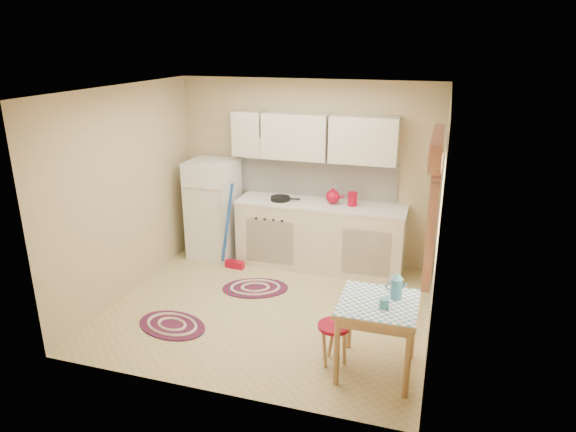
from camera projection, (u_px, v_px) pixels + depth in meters
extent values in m
plane|color=tan|center=(270.00, 307.00, 6.03)|extent=(3.60, 3.60, 0.00)
cube|color=silver|center=(267.00, 89.00, 5.22)|extent=(3.60, 3.20, 0.04)
cube|color=tan|center=(307.00, 172.00, 7.07)|extent=(3.60, 0.04, 2.50)
cube|color=tan|center=(205.00, 264.00, 4.18)|extent=(3.60, 0.04, 2.50)
cube|color=tan|center=(126.00, 193.00, 6.12)|extent=(0.04, 3.20, 2.50)
cube|color=tan|center=(439.00, 222.00, 5.13)|extent=(0.04, 3.20, 2.50)
cube|color=white|center=(315.00, 177.00, 7.04)|extent=(2.25, 0.03, 0.55)
cube|color=beige|center=(313.00, 137.00, 6.72)|extent=(2.25, 0.33, 0.60)
cube|color=white|center=(438.00, 210.00, 4.54)|extent=(0.04, 0.85, 0.95)
cube|color=white|center=(214.00, 209.00, 7.28)|extent=(0.65, 0.60, 1.40)
cube|color=beige|center=(320.00, 236.00, 6.99)|extent=(2.25, 0.60, 0.88)
cube|color=silver|center=(321.00, 204.00, 6.84)|extent=(2.27, 0.62, 0.04)
cylinder|color=black|center=(280.00, 199.00, 6.93)|extent=(0.30, 0.30, 0.05)
cylinder|color=maroon|center=(353.00, 200.00, 6.69)|extent=(0.15, 0.15, 0.16)
cube|color=tan|center=(376.00, 337.00, 4.77)|extent=(0.72, 0.72, 0.72)
cylinder|color=maroon|center=(333.00, 344.00, 4.93)|extent=(0.40, 0.40, 0.42)
cylinder|color=teal|center=(384.00, 304.00, 4.53)|extent=(0.11, 0.11, 0.10)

